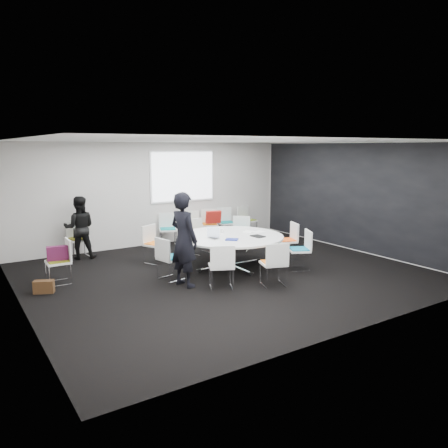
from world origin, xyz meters
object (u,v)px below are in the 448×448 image
chair_person_back (79,246)px  chair_back_b (193,232)px  chair_spare_left (59,270)px  person_back (79,228)px  person_main (184,240)px  chair_back_c (210,230)px  chair_ring_c (201,243)px  chair_ring_d (156,251)px  chair_ring_g (274,272)px  chair_back_d (226,229)px  chair_ring_a (287,248)px  chair_back_a (168,236)px  chair_ring_h (299,257)px  cup (222,231)px  chair_ring_e (170,266)px  brown_bag (44,287)px  chair_ring_f (221,275)px  chair_back_e (247,226)px  laptop (215,237)px  conference_table (230,243)px  maroon_bag (57,253)px  chair_ring_b (240,240)px

chair_person_back → chair_back_b: bearing=175.8°
chair_spare_left → person_back: (0.89, 1.78, 0.48)m
person_main → person_back: bearing=5.7°
chair_back_c → person_main: size_ratio=0.48×
chair_ring_c → chair_back_b: (0.52, 1.31, 0.00)m
chair_ring_d → chair_ring_g: 3.07m
chair_ring_g → chair_back_b: bearing=100.9°
chair_ring_g → person_back: person_back is taller
chair_back_c → chair_back_d: (0.56, -0.02, 0.00)m
chair_back_b → person_main: 4.01m
chair_ring_a → chair_back_a: size_ratio=1.00×
chair_spare_left → person_back: bearing=-24.8°
chair_ring_h → chair_back_a: 3.99m
chair_ring_c → cup: 1.20m
chair_ring_a → chair_ring_c: (-1.50, 1.57, 0.00)m
chair_ring_d → chair_ring_e: size_ratio=1.00×
chair_back_b → cup: 2.51m
chair_spare_left → brown_bag: chair_spare_left is taller
chair_ring_e → chair_back_b: bearing=131.0°
chair_back_b → chair_ring_f: bearing=80.4°
chair_back_c → brown_bag: size_ratio=2.44×
person_back → chair_back_e: bearing=-160.5°
chair_ring_d → laptop: size_ratio=2.75×
chair_ring_f → chair_person_back: same height
conference_table → chair_back_e: bearing=48.2°
chair_ring_e → chair_person_back: (-1.08, 2.90, 0.00)m
chair_back_d → cup: (-1.67, -2.40, 0.50)m
chair_ring_c → chair_back_b: 1.41m
chair_back_a → maroon_bag: size_ratio=2.20×
chair_ring_a → chair_ring_e: same height
chair_ring_c → maroon_bag: size_ratio=2.20×
maroon_bag → chair_back_e: bearing=17.7°
chair_ring_b → chair_ring_d: 2.36m
chair_ring_a → chair_back_e: size_ratio=1.00×
chair_ring_f → chair_ring_g: 1.03m
chair_ring_f → person_back: 4.15m
chair_ring_a → chair_ring_d: 3.13m
chair_ring_g → chair_back_c: bearing=94.0°
conference_table → person_main: (-1.48, -0.61, 0.36)m
chair_back_b → brown_bag: bearing=39.8°
chair_ring_g → brown_bag: chair_ring_g is taller
chair_spare_left → person_main: (2.02, -1.46, 0.65)m
conference_table → chair_ring_b: bearing=47.3°
chair_ring_d → chair_back_c: size_ratio=1.00×
chair_ring_d → cup: 1.63m
chair_ring_h → chair_back_a: same height
chair_back_c → laptop: 3.25m
chair_back_c → chair_ring_d: bearing=56.4°
chair_back_e → cup: chair_back_e is taller
chair_back_c → person_main: bearing=76.2°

